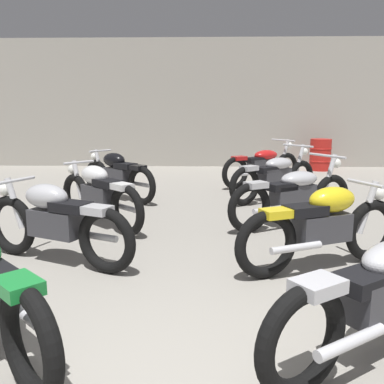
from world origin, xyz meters
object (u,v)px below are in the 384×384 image
Objects in this scene: motorcycle_right_row_2 at (294,194)px; motorcycle_right_row_4 at (263,165)px; motorcycle_right_row_1 at (323,225)px; oil_drum at (320,155)px; motorcycle_left_row_3 at (118,174)px; motorcycle_right_row_3 at (275,175)px; motorcycle_left_row_2 at (99,194)px; motorcycle_left_row_1 at (55,221)px.

motorcycle_right_row_2 and motorcycle_right_row_4 have the same top height.
oil_drum is at bearing 75.21° from motorcycle_right_row_1.
motorcycle_left_row_3 is 3.22m from motorcycle_right_row_4.
motorcycle_right_row_2 is at bearing -90.70° from motorcycle_right_row_3.
motorcycle_left_row_3 is 0.82× the size of motorcycle_right_row_2.
motorcycle_left_row_2 is 3.08m from motorcycle_right_row_1.
motorcycle_left_row_1 is 1.05× the size of motorcycle_right_row_3.
oil_drum is at bearing 64.71° from motorcycle_right_row_3.
motorcycle_left_row_1 is 3.29m from motorcycle_left_row_3.
motorcycle_right_row_3 is (0.02, 1.72, 0.00)m from motorcycle_right_row_2.
motorcycle_right_row_3 is 1.51m from motorcycle_right_row_4.
motorcycle_left_row_1 reaches higher than oil_drum.
motorcycle_right_row_2 is at bearing 88.20° from motorcycle_right_row_1.
motorcycle_left_row_1 is at bearing -93.76° from motorcycle_left_row_2.
oil_drum is at bearing 40.08° from motorcycle_left_row_3.
motorcycle_left_row_3 is (-0.11, 1.82, 0.00)m from motorcycle_left_row_2.
motorcycle_left_row_3 is 1.85× the size of oil_drum.
motorcycle_right_row_1 is at bearing -1.79° from motorcycle_left_row_1.
motorcycle_right_row_2 reaches higher than oil_drum.
motorcycle_right_row_4 reaches higher than motorcycle_right_row_1.
motorcycle_right_row_4 is at bearing 51.03° from motorcycle_left_row_2.
motorcycle_left_row_1 is 4.35m from motorcycle_right_row_3.
motorcycle_left_row_3 is at bearing 129.46° from motorcycle_right_row_1.
motorcycle_right_row_4 is (2.71, 3.36, -0.01)m from motorcycle_left_row_2.
motorcycle_right_row_3 reaches higher than motorcycle_left_row_3.
motorcycle_right_row_4 reaches higher than oil_drum.
motorcycle_left_row_3 is at bearing 148.96° from motorcycle_right_row_2.
motorcycle_right_row_1 is (2.76, -0.09, 0.00)m from motorcycle_left_row_1.
motorcycle_left_row_1 and motorcycle_right_row_1 have the same top height.
motorcycle_right_row_4 is (-0.02, 1.51, 0.00)m from motorcycle_right_row_3.
motorcycle_right_row_1 is 1.05× the size of motorcycle_right_row_3.
motorcycle_right_row_4 reaches higher than motorcycle_left_row_3.
motorcycle_right_row_1 is at bearing -90.60° from motorcycle_right_row_4.
motorcycle_left_row_2 is 0.78× the size of motorcycle_right_row_2.
motorcycle_right_row_1 is 2.18× the size of oil_drum.
motorcycle_right_row_1 is 3.39m from motorcycle_right_row_3.
motorcycle_left_row_2 is 3.30m from motorcycle_right_row_3.
motorcycle_right_row_3 and motorcycle_right_row_4 have the same top height.
oil_drum is (1.87, 3.95, -0.03)m from motorcycle_right_row_3.
motorcycle_right_row_1 is 1.67m from motorcycle_right_row_2.
motorcycle_right_row_1 is 4.91m from motorcycle_right_row_4.
motorcycle_right_row_2 is 2.27× the size of oil_drum.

